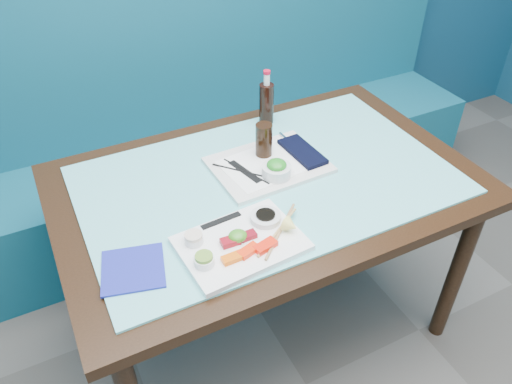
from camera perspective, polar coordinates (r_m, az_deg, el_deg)
name	(u,v)px	position (r m, az deg, el deg)	size (l,w,h in m)	color
booth_bench	(188,150)	(2.53, -7.73, 4.77)	(3.00, 0.56, 1.17)	#0F5064
dining_table	(267,200)	(1.73, 1.28, -0.90)	(1.40, 0.90, 0.75)	black
glass_top	(267,180)	(1.67, 1.32, 1.40)	(1.22, 0.76, 0.01)	#66C9CC
sashimi_plate	(241,244)	(1.42, -1.74, -5.92)	(0.34, 0.24, 0.02)	white
salmon_left	(233,258)	(1.36, -2.67, -7.53)	(0.06, 0.03, 0.01)	#F45E09
salmon_mid	(249,251)	(1.38, -0.86, -6.73)	(0.06, 0.03, 0.02)	#FF2F0A
salmon_right	(265,246)	(1.39, 1.09, -6.18)	(0.07, 0.03, 0.02)	red
tuna_left	(230,241)	(1.41, -2.95, -5.66)	(0.05, 0.03, 0.02)	maroon
tuna_right	(248,236)	(1.42, -0.93, -5.00)	(0.05, 0.03, 0.02)	maroon
seaweed_garnish	(238,236)	(1.41, -2.12, -5.04)	(0.05, 0.05, 0.03)	#39861E
ramekin_wasabi	(204,261)	(1.36, -5.94, -7.86)	(0.06, 0.06, 0.02)	white
wasabi_fill	(204,257)	(1.34, -5.98, -7.36)	(0.05, 0.05, 0.01)	olive
ramekin_ginger	(194,240)	(1.42, -7.12, -5.44)	(0.05, 0.05, 0.02)	white
ginger_fill	(193,236)	(1.41, -7.17, -4.97)	(0.05, 0.05, 0.01)	beige
soy_dish	(266,217)	(1.48, 1.10, -2.93)	(0.09, 0.09, 0.02)	silver
soy_fill	(266,214)	(1.47, 1.10, -2.59)	(0.06, 0.06, 0.01)	black
lemon_wedge	(291,226)	(1.43, 4.01, -3.89)	(0.05, 0.05, 0.04)	#FFF478
chopstick_sleeve	(221,220)	(1.48, -4.01, -3.26)	(0.13, 0.02, 0.00)	black
wooden_chopstick_a	(277,232)	(1.44, 2.47, -4.55)	(0.01, 0.01, 0.23)	tan
wooden_chopstick_b	(281,230)	(1.45, 2.82, -4.42)	(0.01, 0.01, 0.25)	#A57A4D
serving_tray	(268,165)	(1.73, 1.43, 3.11)	(0.38, 0.29, 0.01)	silver
paper_placemat	(268,163)	(1.72, 1.43, 3.33)	(0.31, 0.22, 0.00)	white
seaweed_bowl	(276,171)	(1.65, 2.35, 2.43)	(0.10, 0.10, 0.04)	silver
seaweed_salad	(277,165)	(1.64, 2.38, 3.12)	(0.07, 0.07, 0.03)	#1F821E
cola_glass	(264,140)	(1.73, 0.90, 5.96)	(0.06, 0.06, 0.12)	black
navy_pouch	(302,152)	(1.77, 5.31, 4.63)	(0.09, 0.20, 0.02)	black
fork	(286,138)	(1.85, 3.46, 6.14)	(0.01, 0.01, 0.08)	silver
black_chopstick_a	(244,172)	(1.68, -1.40, 2.34)	(0.01, 0.01, 0.23)	black
black_chopstick_b	(246,171)	(1.68, -1.15, 2.40)	(0.01, 0.01, 0.21)	black
tray_sleeve	(245,172)	(1.68, -1.28, 2.35)	(0.03, 0.15, 0.00)	black
cola_bottle_body	(266,104)	(1.94, 1.20, 10.05)	(0.06, 0.06, 0.16)	black
cola_bottle_neck	(267,79)	(1.90, 1.24, 12.76)	(0.02, 0.02, 0.04)	white
cola_bottle_cap	(267,72)	(1.89, 1.25, 13.54)	(0.03, 0.03, 0.01)	red
blue_napkin	(133,269)	(1.40, -13.87, -8.53)	(0.17, 0.17, 0.01)	navy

